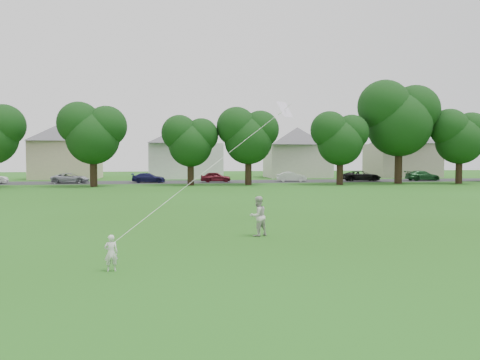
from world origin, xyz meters
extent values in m
plane|color=#204F12|center=(0.00, 0.00, 0.00)|extent=(160.00, 160.00, 0.00)
cube|color=#2D2D30|center=(0.00, 42.00, 0.01)|extent=(90.00, 7.00, 0.01)
imported|color=silver|center=(-3.03, -0.96, 0.50)|extent=(0.39, 0.29, 1.00)
imported|color=beige|center=(1.88, 3.97, 0.78)|extent=(0.95, 0.89, 1.56)
plane|color=white|center=(3.94, 8.33, 5.37)|extent=(1.00, 0.93, 0.76)
cylinder|color=white|center=(0.46, 3.69, 3.05)|extent=(0.01, 0.01, 12.50)
cylinder|color=black|center=(-9.57, 34.74, 1.65)|extent=(0.72, 0.72, 3.31)
cylinder|color=black|center=(0.20, 35.59, 1.43)|extent=(0.69, 0.69, 2.87)
cylinder|color=black|center=(6.34, 35.54, 1.61)|extent=(0.72, 0.72, 3.22)
cylinder|color=black|center=(16.13, 34.46, 1.53)|extent=(0.70, 0.70, 3.06)
cylinder|color=black|center=(23.36, 35.62, 2.23)|extent=(0.82, 0.82, 4.46)
cylinder|color=black|center=(30.00, 34.56, 1.61)|extent=(0.72, 0.72, 3.23)
imported|color=#91949E|center=(-13.17, 41.00, 0.58)|extent=(4.13, 1.92, 1.15)
imported|color=#14143F|center=(-4.50, 41.00, 0.57)|extent=(3.87, 1.65, 1.11)
imported|color=maroon|center=(3.28, 41.00, 0.62)|extent=(3.59, 1.50, 1.21)
imported|color=silver|center=(12.44, 41.00, 0.59)|extent=(3.67, 1.66, 1.17)
imported|color=black|center=(21.31, 41.00, 0.64)|extent=(4.72, 2.51, 1.26)
imported|color=#194C22|center=(29.27, 41.00, 0.63)|extent=(4.28, 1.83, 1.23)
cube|color=beige|center=(-16.00, 52.00, 2.52)|extent=(8.36, 7.25, 5.04)
pyramid|color=#514F54|center=(-16.00, 52.00, 7.82)|extent=(12.06, 12.06, 2.77)
cube|color=white|center=(0.00, 52.00, 2.40)|extent=(9.87, 7.60, 4.79)
pyramid|color=#514F54|center=(0.00, 52.00, 7.43)|extent=(14.24, 14.24, 2.63)
cube|color=beige|center=(16.00, 52.00, 2.33)|extent=(8.81, 6.61, 4.66)
pyramid|color=#514F54|center=(16.00, 52.00, 7.22)|extent=(12.70, 12.70, 2.56)
cube|color=#A69B8A|center=(32.00, 52.00, 2.44)|extent=(9.21, 7.38, 4.88)
pyramid|color=#514F54|center=(32.00, 52.00, 7.56)|extent=(13.29, 13.29, 2.68)
camera|label=1|loc=(-1.24, -13.86, 3.14)|focal=35.00mm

